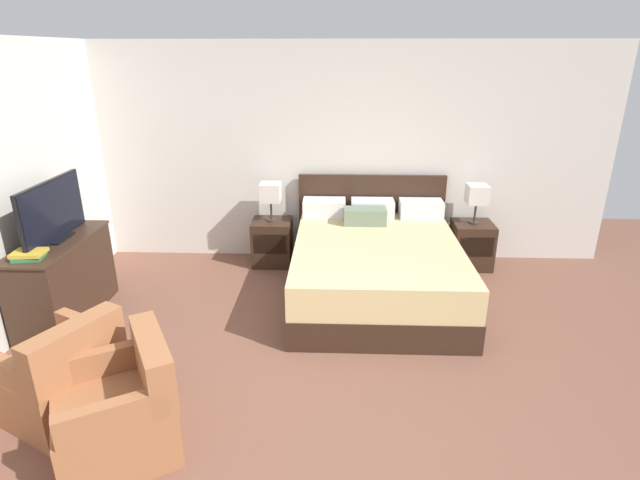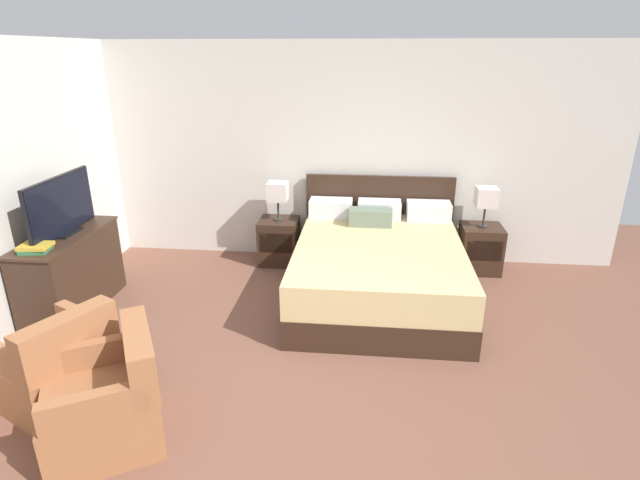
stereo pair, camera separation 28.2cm
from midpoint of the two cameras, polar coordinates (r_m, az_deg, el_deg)
ground_plane at (r=3.54m, az=0.01°, el=-22.09°), size 9.66×9.66×0.00m
wall_back at (r=5.94m, az=3.25°, el=9.70°), size 6.59×0.06×2.53m
wall_left at (r=5.04m, az=-30.91°, el=4.73°), size 0.06×5.02×2.53m
bed at (r=5.18m, az=8.23°, el=-3.11°), size 1.73×2.15×1.05m
nightstand_left at (r=5.99m, az=-3.36°, el=-0.14°), size 0.46×0.43×0.54m
nightstand_right at (r=6.09m, az=19.11°, el=-0.94°), size 0.46×0.43×0.54m
table_lamp_left at (r=5.80m, az=-3.48°, el=5.48°), size 0.23×0.23×0.46m
table_lamp_right at (r=5.91m, az=19.79°, el=4.56°), size 0.23×0.23×0.46m
dresser at (r=5.33m, az=-25.24°, el=-3.34°), size 0.46×1.20×0.79m
tv at (r=5.15m, az=-26.12°, el=3.42°), size 0.18×0.98×0.55m
book_red_cover at (r=4.87m, az=-28.31°, el=-0.99°), size 0.26×0.22×0.03m
book_blue_cover at (r=4.86m, az=-28.35°, el=-0.63°), size 0.26×0.21×0.03m
armchair_by_window at (r=4.08m, az=-26.12°, el=-12.93°), size 0.92×0.92×0.76m
armchair_companion at (r=3.59m, az=-20.90°, el=-17.01°), size 0.94×0.93×0.76m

